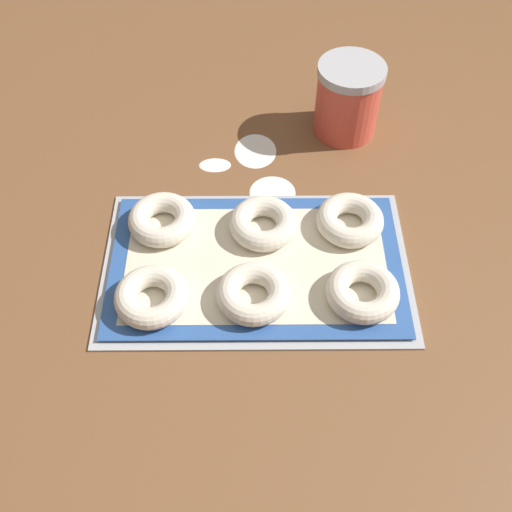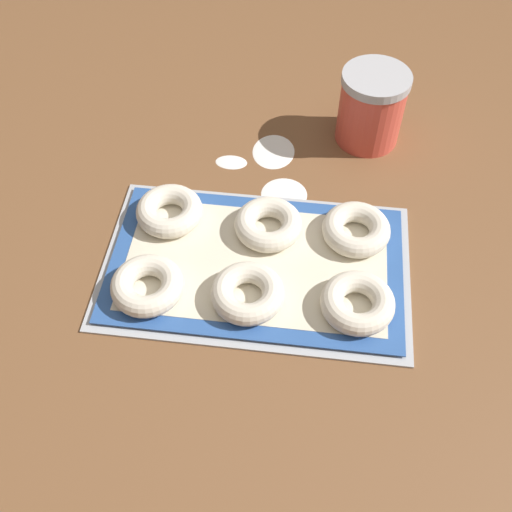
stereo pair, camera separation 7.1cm
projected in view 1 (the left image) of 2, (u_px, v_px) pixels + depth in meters
name	position (u px, v px, depth m)	size (l,w,h in m)	color
ground_plane	(263.00, 259.00, 0.95)	(2.80, 2.80, 0.00)	brown
baking_tray	(256.00, 265.00, 0.94)	(0.48, 0.30, 0.01)	#B2B5BA
baking_mat	(256.00, 263.00, 0.94)	(0.46, 0.27, 0.00)	#2D569E
bagel_front_left	(151.00, 297.00, 0.88)	(0.11, 0.11, 0.03)	silver
bagel_front_center	(253.00, 294.00, 0.88)	(0.11, 0.11, 0.03)	silver
bagel_front_right	(363.00, 292.00, 0.88)	(0.11, 0.11, 0.03)	silver
bagel_back_left	(162.00, 220.00, 0.97)	(0.11, 0.11, 0.03)	silver
bagel_back_center	(260.00, 223.00, 0.96)	(0.11, 0.11, 0.03)	silver
bagel_back_right	(350.00, 220.00, 0.97)	(0.11, 0.11, 0.03)	silver
flour_canister	(348.00, 99.00, 1.09)	(0.12, 0.12, 0.14)	#DB4C3D
flour_patch_near	(255.00, 150.00, 1.10)	(0.08, 0.09, 0.00)	white
flour_patch_far	(215.00, 165.00, 1.08)	(0.06, 0.04, 0.00)	white
flour_patch_side	(272.00, 192.00, 1.04)	(0.08, 0.08, 0.00)	white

